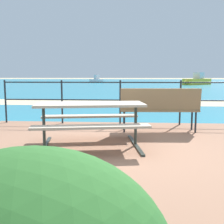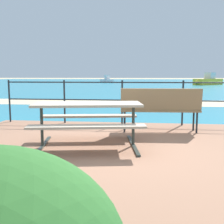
% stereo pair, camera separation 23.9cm
% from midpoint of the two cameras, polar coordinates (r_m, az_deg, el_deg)
% --- Properties ---
extents(ground_plane, '(240.00, 240.00, 0.00)m').
position_cam_midpoint_polar(ground_plane, '(4.60, 1.32, -8.44)').
color(ground_plane, tan).
extents(patio_paving, '(6.40, 5.20, 0.06)m').
position_cam_midpoint_polar(patio_paving, '(4.60, 1.32, -8.08)').
color(patio_paving, '#996B51').
rests_on(patio_paving, ground).
extents(sea_water, '(90.00, 90.00, 0.01)m').
position_cam_midpoint_polar(sea_water, '(44.43, 6.00, 6.00)').
color(sea_water, teal).
rests_on(sea_water, ground).
extents(beach_strip, '(54.01, 2.84, 0.01)m').
position_cam_midpoint_polar(beach_strip, '(12.75, 4.67, 1.93)').
color(beach_strip, beige).
rests_on(beach_strip, ground).
extents(picnic_table, '(2.00, 1.63, 0.75)m').
position_cam_midpoint_polar(picnic_table, '(4.65, -3.59, -0.25)').
color(picnic_table, tan).
rests_on(picnic_table, patio_paving).
extents(park_bench, '(1.70, 0.50, 0.95)m').
position_cam_midpoint_polar(park_bench, '(5.93, 11.20, 1.26)').
color(park_bench, '#8C704C').
rests_on(park_bench, patio_paving).
extents(railing_fence, '(5.94, 0.04, 1.10)m').
position_cam_midpoint_polar(railing_fence, '(6.80, 3.14, 3.25)').
color(railing_fence, '#1E2328').
rests_on(railing_fence, patio_paving).
extents(boat_near, '(2.87, 4.26, 1.33)m').
position_cam_midpoint_polar(boat_near, '(48.46, -1.05, 6.65)').
color(boat_near, silver).
rests_on(boat_near, sea_water).
extents(boat_mid, '(4.49, 4.48, 1.64)m').
position_cam_midpoint_polar(boat_mid, '(38.55, 19.53, 6.13)').
color(boat_mid, yellow).
rests_on(boat_mid, sea_water).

